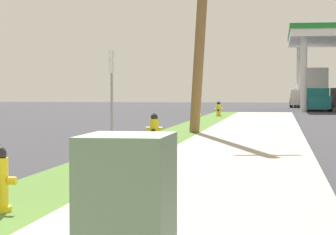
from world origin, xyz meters
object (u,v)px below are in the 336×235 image
at_px(fire_hydrant_fourth, 219,110).
at_px(truck_white_at_far_bay, 305,96).
at_px(fire_hydrant_third, 196,116).
at_px(street_sign_post, 112,81).
at_px(truck_tan_at_forecourt, 316,89).
at_px(fire_hydrant_second, 154,130).
at_px(car_teal_by_near_pump, 317,100).

height_order(fire_hydrant_fourth, truck_white_at_far_bay, truck_white_at_far_bay).
bearing_deg(fire_hydrant_third, fire_hydrant_fourth, 89.32).
xyz_separation_m(street_sign_post, truck_tan_at_forecourt, (6.00, 44.83, -0.15)).
height_order(fire_hydrant_third, truck_white_at_far_bay, truck_white_at_far_bay).
relative_size(fire_hydrant_second, car_teal_by_near_pump, 0.16).
relative_size(street_sign_post, truck_white_at_far_bay, 0.38).
xyz_separation_m(car_teal_by_near_pump, truck_tan_at_forecourt, (0.23, 7.00, 0.77)).
xyz_separation_m(street_sign_post, truck_white_at_far_bay, (5.30, 49.01, -0.72)).
bearing_deg(street_sign_post, fire_hydrant_fourth, 89.67).
height_order(fire_hydrant_fourth, car_teal_by_near_pump, car_teal_by_near_pump).
height_order(car_teal_by_near_pump, truck_tan_at_forecourt, truck_tan_at_forecourt).
height_order(fire_hydrant_third, truck_tan_at_forecourt, truck_tan_at_forecourt).
bearing_deg(fire_hydrant_third, truck_tan_at_forecourt, 78.93).
xyz_separation_m(fire_hydrant_second, fire_hydrant_fourth, (0.10, 19.06, 0.00)).
relative_size(fire_hydrant_second, truck_white_at_far_bay, 0.13).
bearing_deg(street_sign_post, car_teal_by_near_pump, 81.33).
distance_m(fire_hydrant_second, car_teal_by_near_pump, 33.65).
bearing_deg(fire_hydrant_third, street_sign_post, -90.11).
distance_m(fire_hydrant_second, truck_tan_at_forecourt, 40.62).
xyz_separation_m(fire_hydrant_second, truck_tan_at_forecourt, (5.96, 40.17, 1.04)).
distance_m(fire_hydrant_fourth, street_sign_post, 23.75).
bearing_deg(car_teal_by_near_pump, truck_tan_at_forecourt, 88.11).
bearing_deg(fire_hydrant_fourth, truck_tan_at_forecourt, 74.48).
relative_size(fire_hydrant_third, car_teal_by_near_pump, 0.16).
relative_size(fire_hydrant_second, truck_tan_at_forecourt, 0.11).
distance_m(fire_hydrant_second, fire_hydrant_third, 9.64).
bearing_deg(car_teal_by_near_pump, fire_hydrant_fourth, -111.76).
distance_m(street_sign_post, truck_tan_at_forecourt, 45.23).
xyz_separation_m(truck_tan_at_forecourt, truck_white_at_far_bay, (-0.69, 4.18, -0.57)).
bearing_deg(fire_hydrant_fourth, fire_hydrant_second, -90.29).
bearing_deg(street_sign_post, truck_tan_at_forecourt, 82.38).
bearing_deg(fire_hydrant_third, truck_white_at_far_bay, 81.35).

